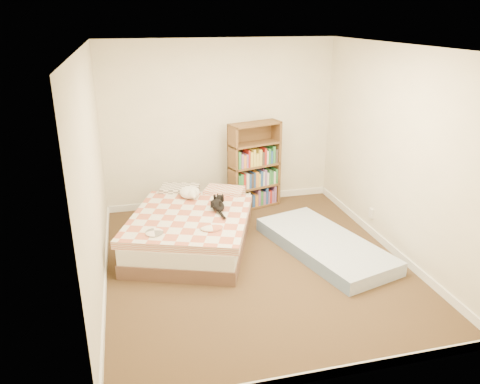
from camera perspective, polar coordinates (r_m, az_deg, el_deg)
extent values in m
cube|color=#442F1D|center=(5.71, 1.83, -8.60)|extent=(3.50, 4.00, 0.01)
cube|color=white|center=(4.98, 2.18, 17.30)|extent=(3.50, 4.00, 0.01)
cube|color=#F2E7CB|center=(7.09, -2.44, 8.16)|extent=(3.50, 0.01, 2.50)
cube|color=#F2E7CB|center=(3.47, 11.04, -6.27)|extent=(3.50, 0.01, 2.50)
cube|color=#F2E7CB|center=(5.04, -17.53, 1.86)|extent=(0.01, 4.00, 2.50)
cube|color=#F2E7CB|center=(5.92, 18.58, 4.49)|extent=(0.01, 4.00, 2.50)
cube|color=white|center=(7.44, -2.29, -0.91)|extent=(3.50, 0.02, 0.10)
cube|color=white|center=(4.16, 9.77, -21.10)|extent=(3.50, 0.02, 0.10)
cube|color=white|center=(5.53, -16.07, -9.95)|extent=(0.02, 4.00, 0.10)
cube|color=white|center=(6.34, 17.26, -5.96)|extent=(0.02, 4.00, 0.10)
cube|color=white|center=(6.54, 15.71, -2.51)|extent=(0.03, 0.09, 0.13)
cube|color=brown|center=(6.13, -5.79, -5.58)|extent=(1.94, 2.29, 0.17)
cube|color=silver|center=(6.05, -5.85, -4.02)|extent=(1.90, 2.24, 0.19)
cube|color=#C06247|center=(5.99, -5.90, -2.76)|extent=(1.89, 1.98, 0.10)
cube|color=#6A645A|center=(6.63, -9.56, -0.32)|extent=(0.62, 0.50, 0.15)
cube|color=#C06247|center=(6.69, -4.11, 0.15)|extent=(0.62, 0.50, 0.15)
cube|color=brown|center=(7.00, -1.19, 3.00)|extent=(0.11, 0.27, 1.32)
cube|color=brown|center=(7.19, 4.68, 3.43)|extent=(0.11, 0.27, 1.32)
cube|color=brown|center=(7.20, 1.52, 3.51)|extent=(0.77, 0.23, 1.32)
cube|color=brown|center=(7.30, 1.73, -1.58)|extent=(0.84, 0.47, 0.03)
cube|color=brown|center=(7.08, 1.79, 3.29)|extent=(0.84, 0.47, 0.03)
cube|color=brown|center=(6.92, 1.85, 8.29)|extent=(0.84, 0.47, 0.03)
cube|color=#6883AD|center=(6.02, 10.25, -6.37)|extent=(1.33, 2.05, 0.17)
ellipsoid|color=black|center=(5.98, -2.74, -1.61)|extent=(0.27, 0.39, 0.12)
sphere|color=black|center=(6.15, -3.10, -0.85)|extent=(0.14, 0.14, 0.11)
cone|color=black|center=(6.16, -3.46, -0.36)|extent=(0.05, 0.05, 0.04)
cone|color=black|center=(6.17, -2.87, -0.31)|extent=(0.05, 0.05, 0.04)
cylinder|color=black|center=(5.79, -1.37, -2.70)|extent=(0.10, 0.20, 0.04)
ellipsoid|color=white|center=(6.40, -6.16, -0.02)|extent=(0.40, 0.41, 0.15)
sphere|color=white|center=(6.32, -5.27, -0.12)|extent=(0.16, 0.16, 0.12)
sphere|color=white|center=(6.29, -4.82, -0.33)|extent=(0.07, 0.07, 0.05)
sphere|color=white|center=(6.44, -7.32, -0.08)|extent=(0.09, 0.09, 0.07)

